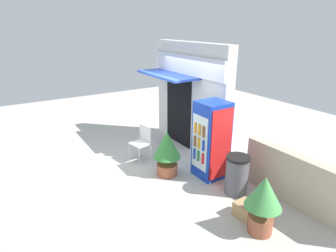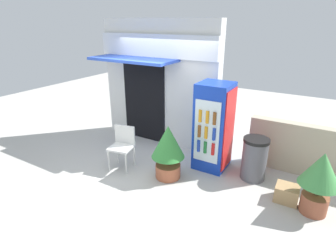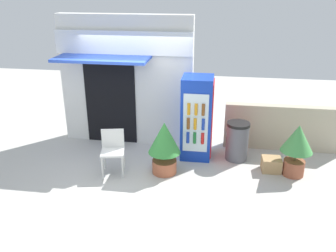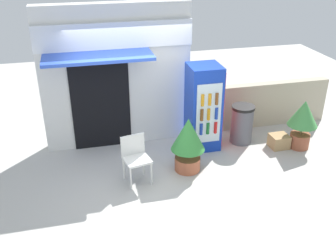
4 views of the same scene
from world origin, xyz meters
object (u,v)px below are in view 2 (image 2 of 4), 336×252
potted_plant_curbside (320,177)px  cardboard_box (287,193)px  potted_plant_near_shop (168,148)px  plastic_chair (123,144)px  drink_cooler (213,127)px  trash_bin (254,159)px

potted_plant_curbside → cardboard_box: (-0.41, 0.10, -0.52)m
potted_plant_near_shop → potted_plant_curbside: size_ratio=1.02×
potted_plant_curbside → potted_plant_near_shop: bearing=-173.7°
plastic_chair → cardboard_box: plastic_chair is taller
drink_cooler → cardboard_box: 1.78m
potted_plant_curbside → cardboard_box: size_ratio=2.81×
potted_plant_near_shop → potted_plant_curbside: 2.55m
drink_cooler → potted_plant_near_shop: bearing=-124.7°
plastic_chair → potted_plant_curbside: (3.55, 0.39, 0.14)m
potted_plant_near_shop → cardboard_box: bearing=10.2°
drink_cooler → potted_plant_curbside: 2.05m
potted_plant_near_shop → cardboard_box: size_ratio=2.86×
potted_plant_curbside → trash_bin: 1.24m
plastic_chair → potted_plant_near_shop: bearing=6.5°
potted_plant_near_shop → potted_plant_curbside: potted_plant_near_shop is taller
trash_bin → drink_cooler: bearing=178.7°
plastic_chair → cardboard_box: bearing=9.0°
potted_plant_curbside → cardboard_box: bearing=166.1°
plastic_chair → potted_plant_near_shop: (1.01, 0.12, 0.11)m
plastic_chair → potted_plant_curbside: potted_plant_curbside is taller
drink_cooler → cardboard_box: size_ratio=4.73×
drink_cooler → potted_plant_curbside: size_ratio=1.68×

